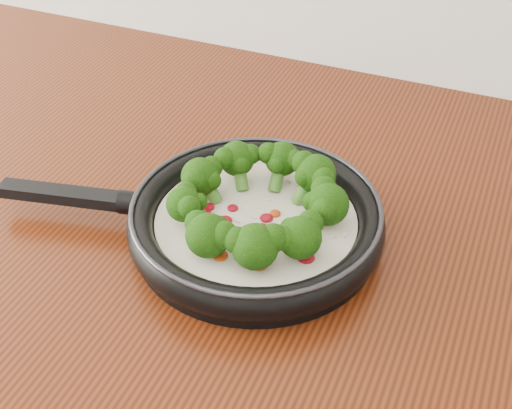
% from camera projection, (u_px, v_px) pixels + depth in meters
% --- Properties ---
extents(skillet, '(0.47, 0.34, 0.08)m').
position_uv_depth(skillet, '(255.00, 218.00, 0.78)').
color(skillet, black).
rests_on(skillet, counter).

